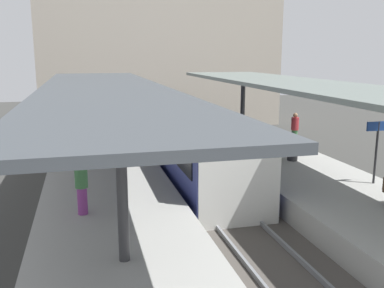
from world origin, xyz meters
name	(u,v)px	position (x,y,z in m)	size (l,w,h in m)	color
ground_plane	(219,210)	(0.00, 0.00, 0.00)	(80.00, 80.00, 0.00)	#383835
platform_left	(111,207)	(-3.80, 0.00, 0.50)	(4.40, 28.00, 1.00)	#9E9E99
platform_right	(315,189)	(3.80, 0.00, 0.50)	(4.40, 28.00, 1.00)	#9E9E99
track_ballast	(219,208)	(0.00, 0.00, 0.10)	(3.20, 28.00, 0.20)	#4C4742
rail_near_side	(200,205)	(-0.72, 0.00, 0.27)	(0.08, 28.00, 0.14)	slate
rail_far_side	(238,202)	(0.72, 0.00, 0.27)	(0.08, 28.00, 0.14)	slate
commuter_train	(187,138)	(0.00, 4.78, 1.73)	(2.78, 13.70, 3.10)	#38428C
canopy_left	(104,90)	(-3.80, 1.40, 4.27)	(4.18, 21.00, 3.40)	#333335
canopy_right	(302,86)	(3.80, 1.40, 4.27)	(4.18, 21.00, 3.39)	#333335
platform_sign	(377,138)	(5.31, -1.29, 2.62)	(0.90, 0.08, 2.21)	#262628
litter_bin	(293,151)	(4.10, 2.46, 1.40)	(0.44, 0.44, 0.80)	#2D2D30
passenger_near_bench	(295,130)	(5.32, 4.64, 1.90)	(0.36, 0.36, 1.73)	#386B3D
passenger_mid_platform	(82,186)	(-4.67, -1.79, 1.84)	(0.36, 0.36, 1.63)	#7A337A
station_building_backdrop	(159,54)	(1.51, 20.00, 5.50)	(18.00, 6.00, 11.00)	#A89E8E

